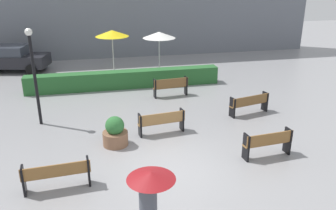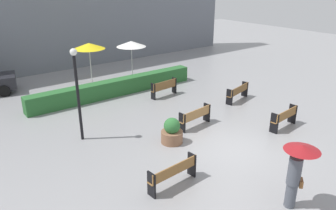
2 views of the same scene
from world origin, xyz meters
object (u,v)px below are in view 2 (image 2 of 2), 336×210
patio_umbrella_yellow (89,46)px  patio_umbrella_white (131,44)px  bench_far_right (238,92)px  bench_near_left (173,172)px  bench_mid_center (196,116)px  bench_back_row (164,87)px  lamp_post (77,86)px  planter_pot (172,132)px  pedestrian_with_umbrella (297,167)px  bench_near_right (285,117)px

patio_umbrella_yellow → patio_umbrella_white: bearing=-11.0°
bench_far_right → bench_near_left: bearing=-152.1°
patio_umbrella_yellow → patio_umbrella_white: 2.65m
bench_far_right → bench_mid_center: 4.20m
bench_back_row → lamp_post: lamp_post is taller
bench_mid_center → patio_umbrella_white: bearing=79.5°
bench_near_left → planter_pot: bearing=53.1°
bench_mid_center → patio_umbrella_yellow: size_ratio=0.68×
bench_back_row → patio_umbrella_white: (0.15, 3.68, 1.84)m
bench_mid_center → patio_umbrella_yellow: (-1.17, 8.25, 1.98)m
bench_back_row → lamp_post: size_ratio=0.46×
bench_mid_center → planter_pot: size_ratio=1.68×
planter_pot → bench_near_left: bearing=-126.9°
pedestrian_with_umbrella → patio_umbrella_yellow: (0.26, 14.10, 1.15)m
planter_pot → bench_far_right: bearing=15.8°
pedestrian_with_umbrella → lamp_post: lamp_post is taller
bench_mid_center → lamp_post: size_ratio=0.47×
bench_near_right → planter_pot: (-4.83, 1.94, -0.07)m
bench_far_right → bench_mid_center: size_ratio=1.04×
bench_near_right → lamp_post: size_ratio=0.45×
planter_pot → lamp_post: size_ratio=0.28×
bench_near_right → bench_mid_center: 3.94m
bench_near_left → planter_pot: planter_pot is taller
bench_near_right → bench_near_left: 6.64m
pedestrian_with_umbrella → bench_mid_center: bearing=76.3°
bench_near_left → patio_umbrella_white: bearing=64.9°
bench_far_right → planter_pot: 6.06m
bench_back_row → bench_near_left: 8.53m
bench_far_right → bench_near_right: bearing=-105.6°
bench_near_right → patio_umbrella_yellow: bearing=111.4°
planter_pot → patio_umbrella_yellow: (0.61, 8.80, 2.03)m
bench_mid_center → planter_pot: (-1.78, -0.56, -0.05)m
pedestrian_with_umbrella → planter_pot: 5.38m
bench_far_right → lamp_post: (-8.63, 0.84, 1.84)m
lamp_post → bench_far_right: bearing=-5.5°
bench_near_right → bench_mid_center: size_ratio=0.94×
bench_mid_center → patio_umbrella_white: size_ratio=0.70×
bench_near_left → planter_pot: 3.00m
bench_mid_center → lamp_post: bearing=157.1°
bench_near_left → pedestrian_with_umbrella: (2.15, -2.89, 0.83)m
bench_back_row → bench_near_right: bearing=-74.9°
bench_near_right → patio_umbrella_white: bearing=99.0°
bench_back_row → bench_near_left: bearing=-124.7°
bench_mid_center → planter_pot: planter_pot is taller
bench_back_row → pedestrian_with_umbrella: 10.31m
pedestrian_with_umbrella → planter_pot: bearing=93.7°
bench_far_right → patio_umbrella_yellow: 9.07m
bench_near_right → pedestrian_with_umbrella: (-4.48, -3.35, 0.81)m
bench_back_row → patio_umbrella_white: bearing=87.6°
patio_umbrella_white → bench_back_row: bearing=-92.4°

